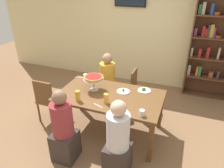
# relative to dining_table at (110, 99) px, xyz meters

# --- Properties ---
(ground_plane) EXTENTS (12.00, 12.00, 0.00)m
(ground_plane) POSITION_rel_dining_table_xyz_m (0.00, 0.00, -0.66)
(ground_plane) COLOR #846042
(rear_partition) EXTENTS (8.00, 0.12, 2.80)m
(rear_partition) POSITION_rel_dining_table_xyz_m (0.00, 2.20, 0.74)
(rear_partition) COLOR beige
(rear_partition) RESTS_ON ground_plane
(dining_table) EXTENTS (1.69, 0.97, 0.74)m
(dining_table) POSITION_rel_dining_table_xyz_m (0.00, 0.00, 0.00)
(dining_table) COLOR brown
(dining_table) RESTS_ON ground_plane
(bookshelf) EXTENTS (1.10, 0.30, 2.21)m
(bookshelf) POSITION_rel_dining_table_xyz_m (1.60, 2.01, 0.48)
(bookshelf) COLOR brown
(bookshelf) RESTS_ON ground_plane
(diner_far_left) EXTENTS (0.34, 0.34, 1.15)m
(diner_far_left) POSITION_rel_dining_table_xyz_m (-0.36, 0.78, -0.16)
(diner_far_left) COLOR #382D28
(diner_far_left) RESTS_ON ground_plane
(diner_near_right) EXTENTS (0.34, 0.34, 1.15)m
(diner_near_right) POSITION_rel_dining_table_xyz_m (0.41, -0.76, -0.16)
(diner_near_right) COLOR #382D28
(diner_near_right) RESTS_ON ground_plane
(diner_near_left) EXTENTS (0.34, 0.34, 1.15)m
(diner_near_left) POSITION_rel_dining_table_xyz_m (-0.40, -0.79, -0.16)
(diner_near_left) COLOR #382D28
(diner_near_left) RESTS_ON ground_plane
(chair_head_west) EXTENTS (0.40, 0.40, 0.87)m
(chair_head_west) POSITION_rel_dining_table_xyz_m (-1.16, -0.11, -0.17)
(chair_head_west) COLOR brown
(chair_head_west) RESTS_ON ground_plane
(chair_far_right) EXTENTS (0.40, 0.40, 0.87)m
(chair_far_right) POSITION_rel_dining_table_xyz_m (0.29, 0.82, -0.17)
(chair_far_right) COLOR brown
(chair_far_right) RESTS_ON ground_plane
(deep_dish_pizza_stand) EXTENTS (0.34, 0.34, 0.25)m
(deep_dish_pizza_stand) POSITION_rel_dining_table_xyz_m (-0.31, 0.06, 0.30)
(deep_dish_pizza_stand) COLOR silver
(deep_dish_pizza_stand) RESTS_ON dining_table
(salad_plate_near_diner) EXTENTS (0.22, 0.22, 0.05)m
(salad_plate_near_diner) POSITION_rel_dining_table_xyz_m (0.17, 0.17, 0.10)
(salad_plate_near_diner) COLOR white
(salad_plate_near_diner) RESTS_ON dining_table
(salad_plate_far_diner) EXTENTS (0.24, 0.24, 0.05)m
(salad_plate_far_diner) POSITION_rel_dining_table_xyz_m (0.30, -0.40, 0.09)
(salad_plate_far_diner) COLOR white
(salad_plate_far_diner) RESTS_ON dining_table
(salad_plate_spare) EXTENTS (0.22, 0.22, 0.06)m
(salad_plate_spare) POSITION_rel_dining_table_xyz_m (0.49, 0.33, 0.10)
(salad_plate_spare) COLOR white
(salad_plate_spare) RESTS_ON dining_table
(beer_glass_amber_tall) EXTENTS (0.08, 0.08, 0.16)m
(beer_glass_amber_tall) POSITION_rel_dining_table_xyz_m (0.04, -0.25, 0.16)
(beer_glass_amber_tall) COLOR gold
(beer_glass_amber_tall) RESTS_ON dining_table
(beer_glass_amber_short) EXTENTS (0.08, 0.08, 0.17)m
(beer_glass_amber_short) POSITION_rel_dining_table_xyz_m (-0.39, -0.34, 0.17)
(beer_glass_amber_short) COLOR gold
(beer_glass_amber_short) RESTS_ON dining_table
(water_glass_clear_near) EXTENTS (0.08, 0.08, 0.09)m
(water_glass_clear_near) POSITION_rel_dining_table_xyz_m (0.62, -0.38, 0.13)
(water_glass_clear_near) COLOR white
(water_glass_clear_near) RESTS_ON dining_table
(water_glass_clear_far) EXTENTS (0.07, 0.07, 0.12)m
(water_glass_clear_far) POSITION_rel_dining_table_xyz_m (-0.62, 0.36, 0.14)
(water_glass_clear_far) COLOR white
(water_glass_clear_far) RESTS_ON dining_table
(cutlery_fork_near) EXTENTS (0.17, 0.08, 0.00)m
(cutlery_fork_near) POSITION_rel_dining_table_xyz_m (-0.05, -0.36, 0.09)
(cutlery_fork_near) COLOR silver
(cutlery_fork_near) RESTS_ON dining_table
(cutlery_knife_near) EXTENTS (0.18, 0.04, 0.00)m
(cutlery_knife_near) POSITION_rel_dining_table_xyz_m (-0.77, 0.41, 0.09)
(cutlery_knife_near) COLOR silver
(cutlery_knife_near) RESTS_ON dining_table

